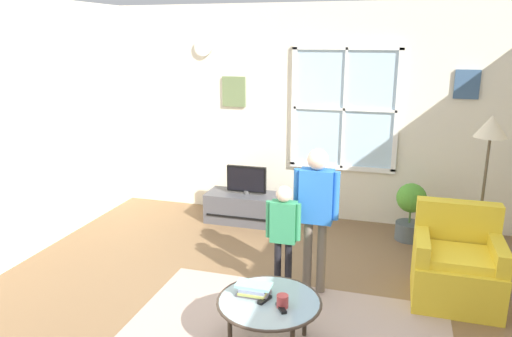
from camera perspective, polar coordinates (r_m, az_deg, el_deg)
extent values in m
cube|color=brown|center=(4.24, -0.25, -18.87)|extent=(6.21, 6.29, 0.02)
cube|color=silver|center=(6.43, 7.26, 6.35)|extent=(5.61, 0.12, 2.79)
cube|color=silver|center=(6.30, 10.34, 6.88)|extent=(1.30, 0.02, 1.53)
cube|color=white|center=(6.22, 10.66, 13.83)|extent=(1.36, 0.04, 0.06)
cube|color=white|center=(6.43, 10.00, 0.11)|extent=(1.36, 0.04, 0.06)
cube|color=white|center=(6.38, 4.48, 7.18)|extent=(0.06, 0.04, 1.53)
cube|color=white|center=(6.24, 16.28, 6.45)|extent=(0.06, 0.04, 1.53)
cube|color=white|center=(6.28, 10.32, 6.86)|extent=(0.03, 0.04, 1.53)
cube|color=white|center=(6.28, 10.32, 6.86)|extent=(1.30, 0.04, 0.03)
cube|color=#667A4C|center=(6.59, -2.62, 9.01)|extent=(0.32, 0.03, 0.40)
cube|color=#38567A|center=(6.26, 23.55, 9.05)|extent=(0.28, 0.03, 0.34)
cylinder|color=silver|center=(6.70, -6.23, 14.00)|extent=(0.24, 0.04, 0.24)
cube|color=#4C4C51|center=(6.41, -1.10, -4.64)|extent=(1.06, 0.45, 0.39)
cube|color=black|center=(6.23, -1.74, -5.83)|extent=(0.95, 0.02, 0.02)
cylinder|color=#4C4C4C|center=(6.34, -1.11, -2.78)|extent=(0.08, 0.08, 0.05)
cube|color=black|center=(6.29, -1.12, -1.25)|extent=(0.52, 0.05, 0.34)
cube|color=black|center=(6.27, -1.19, -1.32)|extent=(0.48, 0.01, 0.30)
cube|color=yellow|center=(4.93, 22.38, -11.99)|extent=(0.76, 0.72, 0.42)
cube|color=yellow|center=(5.03, 22.57, -6.03)|extent=(0.76, 0.16, 0.45)
cube|color=yellow|center=(4.77, 18.90, -8.45)|extent=(0.12, 0.65, 0.20)
cube|color=yellow|center=(4.85, 26.55, -8.87)|extent=(0.12, 0.65, 0.20)
cube|color=yellow|center=(4.78, 22.74, -9.58)|extent=(0.61, 0.50, 0.08)
cylinder|color=#99B2B7|center=(3.86, 1.55, -15.34)|extent=(0.79, 0.79, 0.02)
torus|color=#3F3328|center=(3.86, 1.55, -15.34)|extent=(0.82, 0.82, 0.02)
cylinder|color=#33281E|center=(4.21, -0.84, -15.74)|extent=(0.04, 0.04, 0.40)
cylinder|color=#33281E|center=(4.12, 5.75, -16.63)|extent=(0.04, 0.04, 0.40)
cylinder|color=#33281E|center=(3.84, -3.07, -19.21)|extent=(0.04, 0.04, 0.40)
cube|color=gray|center=(3.92, -0.27, -14.45)|extent=(0.25, 0.15, 0.03)
cube|color=#A6AB50|center=(3.91, -0.27, -14.17)|extent=(0.21, 0.18, 0.02)
cube|color=#828CAD|center=(3.90, -0.27, -13.87)|extent=(0.21, 0.16, 0.03)
cube|color=#89CAC7|center=(3.89, -0.27, -13.54)|extent=(0.28, 0.14, 0.02)
cylinder|color=#BF3F3F|center=(3.75, 3.13, -15.29)|extent=(0.09, 0.09, 0.10)
cube|color=black|center=(3.74, 2.97, -16.05)|extent=(0.11, 0.14, 0.02)
cube|color=black|center=(3.84, 1.03, -15.16)|extent=(0.09, 0.15, 0.02)
cylinder|color=black|center=(4.65, 2.55, -11.57)|extent=(0.07, 0.07, 0.55)
cylinder|color=black|center=(4.63, 3.81, -11.72)|extent=(0.07, 0.07, 0.55)
cube|color=#338C59|center=(4.45, 3.27, -6.27)|extent=(0.24, 0.12, 0.39)
sphere|color=beige|center=(4.36, 3.32, -3.00)|extent=(0.15, 0.15, 0.15)
cylinder|color=#338C59|center=(4.46, 1.47, -5.95)|extent=(0.05, 0.05, 0.35)
cylinder|color=#338C59|center=(4.40, 4.97, -6.30)|extent=(0.05, 0.05, 0.35)
cylinder|color=#726656|center=(4.71, 6.07, -10.17)|extent=(0.08, 0.08, 0.71)
cylinder|color=#726656|center=(4.69, 7.69, -10.33)|extent=(0.08, 0.08, 0.71)
cube|color=blue|center=(4.48, 7.12, -3.24)|extent=(0.31, 0.16, 0.50)
sphere|color=beige|center=(4.38, 7.26, 1.07)|extent=(0.19, 0.19, 0.19)
cylinder|color=blue|center=(4.48, 4.82, -2.82)|extent=(0.06, 0.06, 0.45)
cylinder|color=blue|center=(4.43, 9.37, -3.20)|extent=(0.06, 0.06, 0.45)
cylinder|color=#4C565B|center=(6.18, 17.48, -7.03)|extent=(0.32, 0.32, 0.21)
cylinder|color=#4C7238|center=(6.11, 17.61, -5.48)|extent=(0.02, 0.02, 0.14)
sphere|color=#4B932E|center=(6.03, 17.80, -3.31)|extent=(0.35, 0.35, 0.35)
cylinder|color=black|center=(5.73, 24.20, -10.45)|extent=(0.26, 0.26, 0.03)
cylinder|color=brown|center=(5.49, 24.98, -3.85)|extent=(0.03, 0.03, 1.42)
cone|color=beige|center=(5.30, 25.94, 4.48)|extent=(0.32, 0.32, 0.22)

